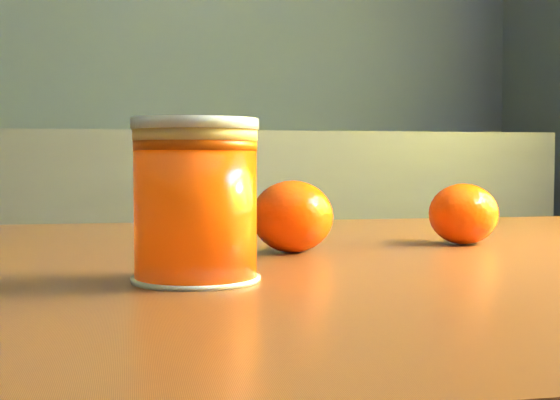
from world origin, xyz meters
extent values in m
cube|color=brown|center=(0.85, 0.08, 0.74)|extent=(1.02, 0.72, 0.04)
cylinder|color=#FF4505|center=(0.64, -0.01, 0.81)|extent=(0.08, 0.08, 0.09)
cylinder|color=#E6B75E|center=(0.64, -0.01, 0.85)|extent=(0.08, 0.08, 0.01)
cylinder|color=silver|center=(0.64, -0.01, 0.86)|extent=(0.08, 0.08, 0.00)
ellipsoid|color=#FF4505|center=(0.73, 0.12, 0.79)|extent=(0.09, 0.09, 0.06)
ellipsoid|color=#FF4505|center=(0.89, 0.15, 0.79)|extent=(0.08, 0.08, 0.05)
camera|label=1|loc=(0.59, -0.49, 0.84)|focal=50.00mm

